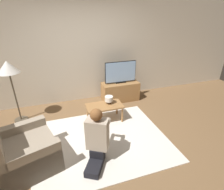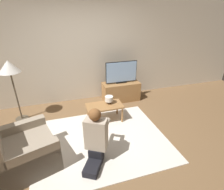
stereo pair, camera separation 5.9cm
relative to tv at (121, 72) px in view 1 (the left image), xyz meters
The scene contains 10 objects.
ground_plane 1.95m from the tv, 121.96° to the right, with size 10.00×10.00×0.00m, color brown.
wall_back 1.14m from the tv, 155.47° to the left, with size 10.00×0.06×2.60m.
rug 1.94m from the tv, 121.96° to the right, with size 2.44×1.98×0.02m.
tv_stand 0.55m from the tv, 90.00° to the right, with size 1.00×0.42×0.52m.
tv is the anchor object (origin of this frame).
coffee_table 1.21m from the tv, 128.72° to the right, with size 0.79×0.43×0.40m.
floor_lamp 2.55m from the tv, behind, with size 0.43×0.43×1.38m.
armchair 2.88m from the tv, 142.37° to the right, with size 1.07×1.10×0.91m.
person_kneeling 2.29m from the tv, 119.99° to the right, with size 0.62×0.82×0.97m.
table_lamp 1.06m from the tv, 125.28° to the right, with size 0.18×0.18×0.17m.
Camera 1 is at (-0.66, -2.59, 2.24)m, focal length 28.00 mm.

